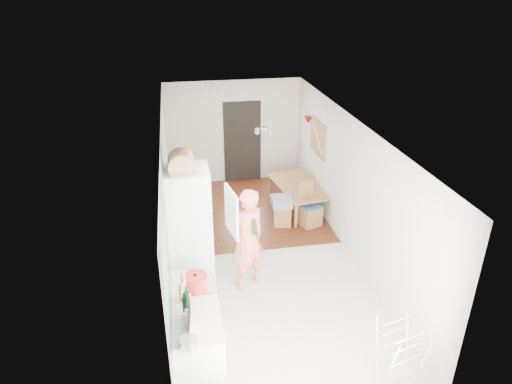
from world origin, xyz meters
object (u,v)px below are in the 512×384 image
object	(u,v)px
dining_chair	(310,205)
stool	(282,215)
dining_table	(300,199)
drying_rack	(399,354)
person	(247,231)

from	to	relation	value
dining_chair	stool	bearing A→B (deg)	150.23
dining_table	drying_rack	distance (m)	4.76
dining_table	dining_chair	world-z (taller)	dining_chair
dining_chair	stool	distance (m)	0.61
stool	drying_rack	distance (m)	4.18
person	dining_chair	world-z (taller)	person
person	dining_chair	xyz separation A→B (m)	(1.58, 1.75, -0.57)
drying_rack	person	bearing A→B (deg)	108.32
stool	dining_table	bearing A→B (deg)	48.37
person	stool	world-z (taller)	person
dining_chair	drying_rack	xyz separation A→B (m)	(-0.05, -4.03, -0.03)
drying_rack	stool	bearing A→B (deg)	81.48
stool	drying_rack	size ratio (longest dim) A/B	0.53
dining_chair	drying_rack	size ratio (longest dim) A/B	1.08
dining_table	person	bearing A→B (deg)	139.98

